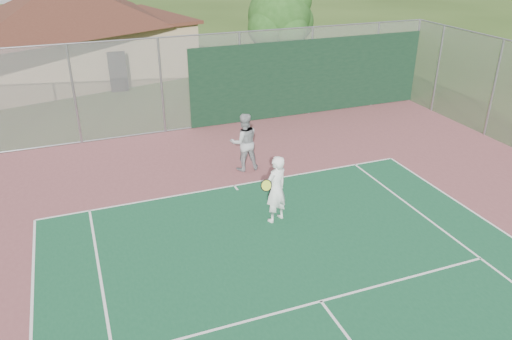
% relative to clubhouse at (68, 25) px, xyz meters
% --- Properties ---
extents(back_fence, '(20.08, 0.11, 3.53)m').
position_rel_clubhouse_xyz_m(back_fence, '(5.80, -9.65, -0.92)').
color(back_fence, gray).
rests_on(back_fence, ground).
extents(side_fence_right, '(0.08, 9.00, 3.50)m').
position_rel_clubhouse_xyz_m(side_fence_right, '(13.69, -14.13, -0.84)').
color(side_fence_right, gray).
rests_on(side_fence_right, ground).
extents(clubhouse, '(13.40, 10.58, 5.10)m').
position_rel_clubhouse_xyz_m(clubhouse, '(0.00, 0.00, 0.00)').
color(clubhouse, tan).
rests_on(clubhouse, ground).
extents(tree, '(3.48, 3.30, 4.85)m').
position_rel_clubhouse_xyz_m(tree, '(9.31, -5.15, 0.60)').
color(tree, '#392114').
rests_on(tree, ground).
extents(player_white_front, '(0.95, 0.76, 1.81)m').
position_rel_clubhouse_xyz_m(player_white_front, '(4.06, -16.98, -1.68)').
color(player_white_front, white).
rests_on(player_white_front, ground).
extents(player_grey_back, '(0.94, 0.76, 1.84)m').
position_rel_clubhouse_xyz_m(player_grey_back, '(4.36, -13.77, -1.67)').
color(player_grey_back, '#96989B').
rests_on(player_grey_back, ground).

